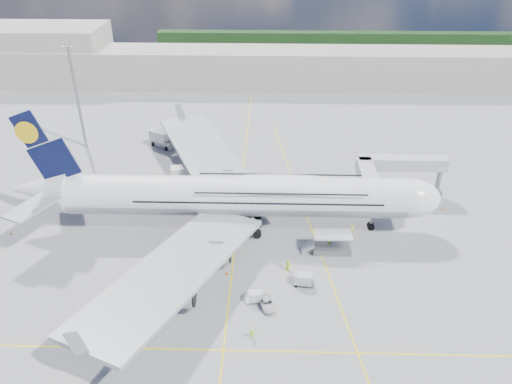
{
  "coord_description": "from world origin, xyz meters",
  "views": [
    {
      "loc": [
        5.77,
        -67.86,
        52.56
      ],
      "look_at": [
        3.67,
        8.0,
        8.81
      ],
      "focal_mm": 35.0,
      "sensor_mm": 36.0,
      "label": 1
    }
  ],
  "objects_px": {
    "airliner": "(238,196)",
    "cone_wing_left_inner": "(211,176)",
    "dolly_back": "(133,289)",
    "crew_wing": "(111,291)",
    "dolly_nose_far": "(255,297)",
    "cone_wing_left_outer": "(197,173)",
    "cone_wing_right_outer": "(124,324)",
    "dolly_row_b": "(140,295)",
    "catering_truck_inner": "(185,176)",
    "crew_loader": "(329,245)",
    "crew_van": "(288,265)",
    "cargo_loader": "(331,245)",
    "cone_wing_right_inner": "(227,273)",
    "cone_nose": "(443,208)",
    "cone_tail": "(11,233)",
    "jet_bridge": "(389,170)",
    "service_van": "(267,303)",
    "dolly_row_c": "(119,307)",
    "catering_truck_outer": "(163,140)",
    "crew_nose": "(352,230)",
    "baggage_tug": "(193,279)",
    "light_mast": "(77,96)",
    "dolly_nose_near": "(304,279)",
    "dolly_row_a": "(136,274)",
    "crew_tug": "(252,334)"
  },
  "relations": [
    {
      "from": "light_mast",
      "to": "cone_wing_left_outer",
      "type": "xyz_separation_m",
      "value": [
        29.74,
        -14.0,
        -12.94
      ]
    },
    {
      "from": "dolly_back",
      "to": "cone_wing_right_outer",
      "type": "bearing_deg",
      "value": -105.76
    },
    {
      "from": "cone_tail",
      "to": "crew_tug",
      "type": "bearing_deg",
      "value": -28.17
    },
    {
      "from": "dolly_nose_far",
      "to": "cone_tail",
      "type": "xyz_separation_m",
      "value": [
        -45.48,
        16.72,
        -0.72
      ]
    },
    {
      "from": "light_mast",
      "to": "baggage_tug",
      "type": "xyz_separation_m",
      "value": [
        34.01,
        -51.01,
        -12.5
      ]
    },
    {
      "from": "crew_van",
      "to": "cone_tail",
      "type": "bearing_deg",
      "value": 41.65
    },
    {
      "from": "baggage_tug",
      "to": "cone_wing_right_inner",
      "type": "xyz_separation_m",
      "value": [
        5.19,
        2.09,
        -0.4
      ]
    },
    {
      "from": "crew_nose",
      "to": "cone_wing_right_inner",
      "type": "height_order",
      "value": "crew_nose"
    },
    {
      "from": "dolly_row_c",
      "to": "crew_van",
      "type": "relative_size",
      "value": 1.64
    },
    {
      "from": "dolly_row_c",
      "to": "catering_truck_outer",
      "type": "relative_size",
      "value": 0.41
    },
    {
      "from": "airliner",
      "to": "dolly_row_a",
      "type": "bearing_deg",
      "value": -135.33
    },
    {
      "from": "crew_nose",
      "to": "cone_nose",
      "type": "bearing_deg",
      "value": -4.46
    },
    {
      "from": "dolly_row_c",
      "to": "catering_truck_inner",
      "type": "xyz_separation_m",
      "value": [
        4.14,
        39.19,
        1.55
      ]
    },
    {
      "from": "cone_wing_left_inner",
      "to": "dolly_row_b",
      "type": "bearing_deg",
      "value": -99.04
    },
    {
      "from": "light_mast",
      "to": "baggage_tug",
      "type": "relative_size",
      "value": 9.33
    },
    {
      "from": "dolly_row_b",
      "to": "catering_truck_inner",
      "type": "xyz_separation_m",
      "value": [
        1.28,
        37.24,
        0.71
      ]
    },
    {
      "from": "cargo_loader",
      "to": "cone_wing_left_outer",
      "type": "xyz_separation_m",
      "value": [
        -27.07,
        28.11,
        -0.98
      ]
    },
    {
      "from": "crew_wing",
      "to": "cone_wing_left_outer",
      "type": "xyz_separation_m",
      "value": [
        8.12,
        40.32,
        -0.53
      ]
    },
    {
      "from": "jet_bridge",
      "to": "cone_wing_right_outer",
      "type": "relative_size",
      "value": 33.45
    },
    {
      "from": "dolly_row_b",
      "to": "dolly_back",
      "type": "distance_m",
      "value": 2.89
    },
    {
      "from": "cargo_loader",
      "to": "dolly_nose_near",
      "type": "distance_m",
      "value": 10.39
    },
    {
      "from": "dolly_row_b",
      "to": "dolly_back",
      "type": "relative_size",
      "value": 1.18
    },
    {
      "from": "cone_wing_right_outer",
      "to": "dolly_nose_far",
      "type": "bearing_deg",
      "value": 16.73
    },
    {
      "from": "dolly_nose_far",
      "to": "crew_nose",
      "type": "height_order",
      "value": "crew_nose"
    },
    {
      "from": "catering_truck_inner",
      "to": "cone_wing_left_inner",
      "type": "height_order",
      "value": "catering_truck_inner"
    },
    {
      "from": "dolly_back",
      "to": "crew_wing",
      "type": "height_order",
      "value": "crew_wing"
    },
    {
      "from": "catering_truck_inner",
      "to": "cone_wing_left_outer",
      "type": "bearing_deg",
      "value": 52.76
    },
    {
      "from": "cone_nose",
      "to": "cone_tail",
      "type": "distance_m",
      "value": 82.75
    },
    {
      "from": "crew_loader",
      "to": "crew_van",
      "type": "height_order",
      "value": "crew_van"
    },
    {
      "from": "cargo_loader",
      "to": "dolly_row_b",
      "type": "bearing_deg",
      "value": -156.08
    },
    {
      "from": "catering_truck_inner",
      "to": "cone_tail",
      "type": "relative_size",
      "value": 13.62
    },
    {
      "from": "cone_wing_right_inner",
      "to": "cargo_loader",
      "type": "bearing_deg",
      "value": 21.15
    },
    {
      "from": "jet_bridge",
      "to": "dolly_back",
      "type": "xyz_separation_m",
      "value": [
        -44.94,
        -29.28,
        -6.53
      ]
    },
    {
      "from": "crew_wing",
      "to": "service_van",
      "type": "bearing_deg",
      "value": -100.74
    },
    {
      "from": "cone_wing_right_outer",
      "to": "crew_van",
      "type": "bearing_deg",
      "value": 29.16
    },
    {
      "from": "cargo_loader",
      "to": "dolly_nose_far",
      "type": "relative_size",
      "value": 2.81
    },
    {
      "from": "dolly_nose_far",
      "to": "dolly_row_a",
      "type": "bearing_deg",
      "value": 157.4
    },
    {
      "from": "airliner",
      "to": "cone_wing_left_inner",
      "type": "bearing_deg",
      "value": 110.33
    },
    {
      "from": "dolly_nose_near",
      "to": "crew_van",
      "type": "relative_size",
      "value": 1.77
    },
    {
      "from": "jet_bridge",
      "to": "crew_nose",
      "type": "bearing_deg",
      "value": -123.74
    },
    {
      "from": "cone_nose",
      "to": "cone_wing_left_outer",
      "type": "xyz_separation_m",
      "value": [
        -50.85,
        13.68,
        -0.0
      ]
    },
    {
      "from": "catering_truck_inner",
      "to": "dolly_row_b",
      "type": "bearing_deg",
      "value": -105.5
    },
    {
      "from": "cargo_loader",
      "to": "cone_wing_left_outer",
      "type": "relative_size",
      "value": 15.26
    },
    {
      "from": "dolly_nose_near",
      "to": "baggage_tug",
      "type": "relative_size",
      "value": 1.26
    },
    {
      "from": "airliner",
      "to": "light_mast",
      "type": "relative_size",
      "value": 3.1
    },
    {
      "from": "dolly_nose_far",
      "to": "cone_wing_left_outer",
      "type": "relative_size",
      "value": 5.43
    },
    {
      "from": "dolly_nose_far",
      "to": "cone_wing_right_inner",
      "type": "distance_m",
      "value": 7.98
    },
    {
      "from": "cargo_loader",
      "to": "crew_loader",
      "type": "relative_size",
      "value": 5.19
    },
    {
      "from": "baggage_tug",
      "to": "cone_wing_right_inner",
      "type": "relative_size",
      "value": 4.27
    },
    {
      "from": "dolly_back",
      "to": "catering_truck_outer",
      "type": "relative_size",
      "value": 0.41
    }
  ]
}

